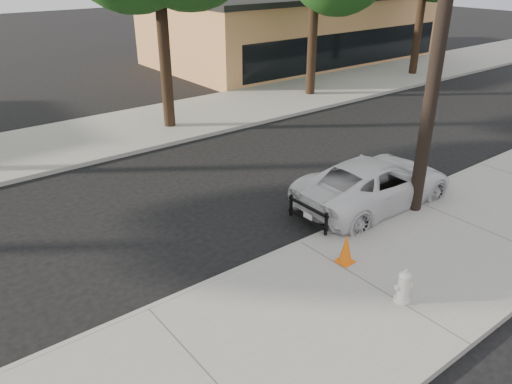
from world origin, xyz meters
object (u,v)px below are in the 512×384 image
at_px(utility_pole, 441,33).
at_px(fire_hydrant, 404,287).
at_px(police_cruiser, 375,183).
at_px(traffic_cone, 346,249).

height_order(utility_pole, fire_hydrant, utility_pole).
relative_size(utility_pole, fire_hydrant, 13.40).
distance_m(utility_pole, fire_hydrant, 5.97).
relative_size(police_cruiser, traffic_cone, 6.96).
bearing_deg(traffic_cone, utility_pole, 10.81).
distance_m(utility_pole, police_cruiser, 4.18).
bearing_deg(fire_hydrant, police_cruiser, 69.65).
xyz_separation_m(police_cruiser, fire_hydrant, (-3.08, -3.31, -0.19)).
height_order(police_cruiser, fire_hydrant, police_cruiser).
xyz_separation_m(utility_pole, fire_hydrant, (-3.54, -2.29, -4.22)).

